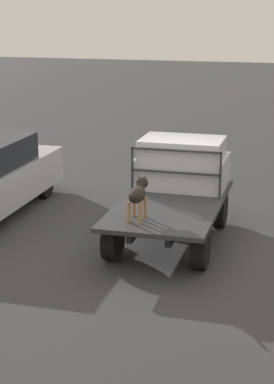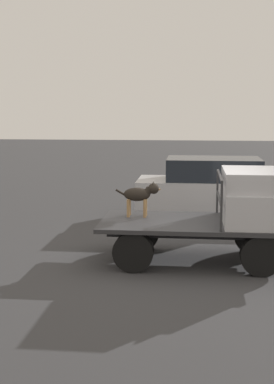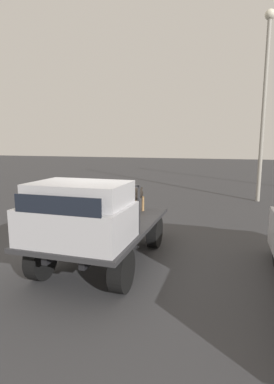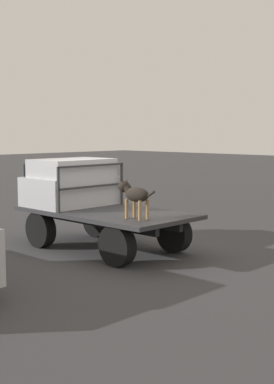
{
  "view_description": "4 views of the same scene",
  "coord_description": "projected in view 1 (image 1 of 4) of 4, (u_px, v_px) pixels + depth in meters",
  "views": [
    {
      "loc": [
        -11.15,
        -2.41,
        4.31
      ],
      "look_at": [
        -1.18,
        0.32,
        1.28
      ],
      "focal_mm": 60.0,
      "sensor_mm": 36.0,
      "label": 1
    },
    {
      "loc": [
        -0.07,
        -10.01,
        2.9
      ],
      "look_at": [
        -1.18,
        0.32,
        1.28
      ],
      "focal_mm": 50.0,
      "sensor_mm": 36.0,
      "label": 2
    },
    {
      "loc": [
        5.49,
        2.39,
        2.45
      ],
      "look_at": [
        -1.18,
        0.32,
        1.28
      ],
      "focal_mm": 28.0,
      "sensor_mm": 36.0,
      "label": 3
    },
    {
      "loc": [
        -7.75,
        7.16,
        2.36
      ],
      "look_at": [
        -1.18,
        0.32,
        1.28
      ],
      "focal_mm": 50.0,
      "sensor_mm": 36.0,
      "label": 4
    }
  ],
  "objects": [
    {
      "name": "truck_headboard",
      "position": [
        176.0,
        165.0,
        12.14
      ],
      "size": [
        0.04,
        1.75,
        0.9
      ],
      "color": "#2D2D30",
      "rests_on": "flatbed_truck"
    },
    {
      "name": "truck_cab",
      "position": [
        183.0,
        163.0,
        12.8
      ],
      "size": [
        1.29,
        1.75,
        0.99
      ],
      "color": "#B7B7BC",
      "rests_on": "flatbed_truck"
    },
    {
      "name": "ground_plane",
      "position": [
        170.0,
        241.0,
        12.14
      ],
      "size": [
        80.0,
        80.0,
        0.0
      ],
      "primitive_type": "plane",
      "color": "#38383A"
    },
    {
      "name": "flatbed_truck",
      "position": [
        170.0,
        213.0,
        11.98
      ],
      "size": [
        3.64,
        1.87,
        0.79
      ],
      "color": "black",
      "rests_on": "ground"
    },
    {
      "name": "dog",
      "position": [
        138.0,
        193.0,
        10.86
      ],
      "size": [
        0.91,
        0.27,
        0.71
      ],
      "rotation": [
        0.0,
        0.0,
        0.1
      ],
      "color": "#9E7547",
      "rests_on": "flatbed_truck"
    }
  ]
}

